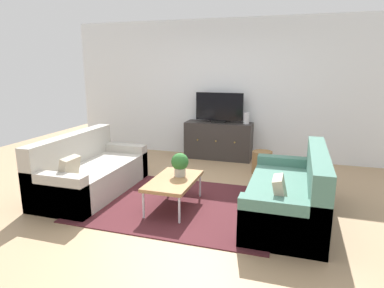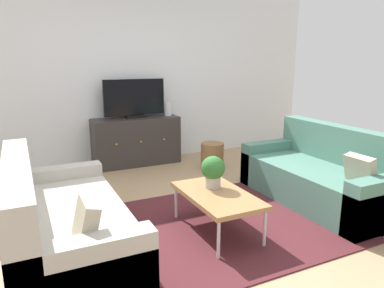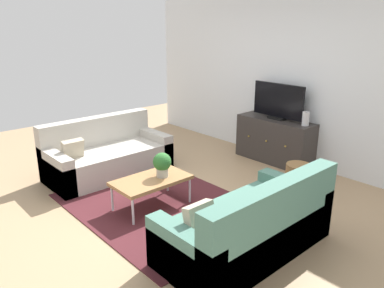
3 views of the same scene
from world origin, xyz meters
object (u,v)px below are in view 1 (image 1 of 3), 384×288
couch_left_side (88,174)px  coffee_table (174,181)px  tv_console (218,140)px  couch_right_side (293,196)px  potted_plant (180,163)px  flat_screen_tv (219,108)px  glass_vase (246,118)px  wicker_basket (262,162)px

couch_left_side → coffee_table: couch_left_side is taller
couch_left_side → tv_console: 2.76m
couch_right_side → potted_plant: couch_right_side is taller
tv_console → flat_screen_tv: size_ratio=1.41×
couch_right_side → potted_plant: 1.48m
couch_right_side → flat_screen_tv: flat_screen_tv is taller
flat_screen_tv → couch_right_side: bearing=-58.2°
couch_left_side → potted_plant: 1.45m
couch_left_side → glass_vase: (1.93, 2.37, 0.56)m
tv_console → glass_vase: bearing=0.0°
coffee_table → tv_console: 2.52m
potted_plant → flat_screen_tv: 2.43m
couch_left_side → couch_right_side: same height
coffee_table → glass_vase: 2.62m
coffee_table → flat_screen_tv: flat_screen_tv is taller
potted_plant → flat_screen_tv: (-0.03, 2.39, 0.45)m
couch_right_side → glass_vase: size_ratio=8.39×
couch_left_side → flat_screen_tv: bearing=59.7°
couch_right_side → tv_console: couch_right_side is taller
potted_plant → tv_console: size_ratio=0.24×
coffee_table → glass_vase: (0.54, 2.52, 0.48)m
couch_right_side → tv_console: size_ratio=1.39×
coffee_table → wicker_basket: size_ratio=2.43×
couch_right_side → flat_screen_tv: size_ratio=1.95×
glass_vase → coffee_table: bearing=-102.2°
potted_plant → glass_vase: 2.44m
couch_left_side → wicker_basket: couch_left_side is taller
couch_right_side → flat_screen_tv: (-1.48, 2.39, 0.74)m
coffee_table → flat_screen_tv: bearing=89.9°
couch_left_side → wicker_basket: 2.86m
couch_right_side → coffee_table: bearing=-174.5°
tv_console → flat_screen_tv: 0.65m
couch_left_side → glass_vase: size_ratio=8.39×
coffee_table → wicker_basket: 2.03m
couch_left_side → glass_vase: 3.11m
coffee_table → glass_vase: size_ratio=4.36×
coffee_table → potted_plant: bearing=76.6°
coffee_table → wicker_basket: wicker_basket is taller
couch_right_side → tv_console: bearing=122.0°
coffee_table → potted_plant: (0.04, 0.15, 0.20)m
wicker_basket → glass_vase: bearing=118.8°
tv_console → coffee_table: bearing=-90.1°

